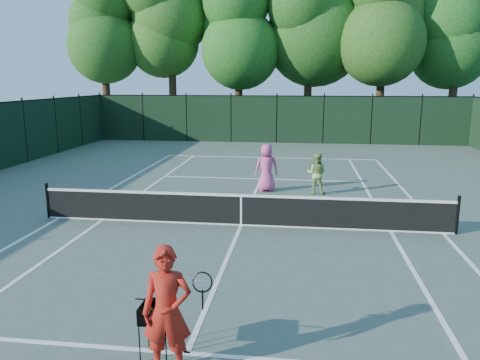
# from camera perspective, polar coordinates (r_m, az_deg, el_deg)

# --- Properties ---
(ground) EXTENTS (90.00, 90.00, 0.00)m
(ground) POSITION_cam_1_polar(r_m,az_deg,el_deg) (13.32, 0.13, -5.55)
(ground) COLOR #49594E
(ground) RESTS_ON ground
(sideline_doubles_left) EXTENTS (0.10, 23.77, 0.01)m
(sideline_doubles_left) POSITION_cam_1_polar(r_m,az_deg,el_deg) (15.01, -21.18, -4.34)
(sideline_doubles_left) COLOR white
(sideline_doubles_left) RESTS_ON ground
(sideline_doubles_right) EXTENTS (0.10, 23.77, 0.01)m
(sideline_doubles_right) POSITION_cam_1_polar(r_m,az_deg,el_deg) (13.77, 23.54, -5.99)
(sideline_doubles_right) COLOR white
(sideline_doubles_right) RESTS_ON ground
(sideline_singles_left) EXTENTS (0.10, 23.77, 0.01)m
(sideline_singles_left) POSITION_cam_1_polar(r_m,az_deg,el_deg) (14.41, -16.38, -4.67)
(sideline_singles_left) COLOR white
(sideline_singles_left) RESTS_ON ground
(sideline_singles_right) EXTENTS (0.10, 23.77, 0.01)m
(sideline_singles_right) POSITION_cam_1_polar(r_m,az_deg,el_deg) (13.45, 17.90, -5.97)
(sideline_singles_right) COLOR white
(sideline_singles_right) RESTS_ON ground
(baseline_far) EXTENTS (10.97, 0.10, 0.01)m
(baseline_far) POSITION_cam_1_polar(r_m,az_deg,el_deg) (24.85, 3.66, 2.74)
(baseline_far) COLOR white
(baseline_far) RESTS_ON ground
(service_line_near) EXTENTS (8.23, 0.10, 0.01)m
(service_line_near) POSITION_cam_1_polar(r_m,az_deg,el_deg) (7.56, -6.52, -20.25)
(service_line_near) COLOR white
(service_line_near) RESTS_ON ground
(service_line_far) EXTENTS (8.23, 0.10, 0.01)m
(service_line_far) POSITION_cam_1_polar(r_m,az_deg,el_deg) (19.48, 2.55, 0.14)
(service_line_far) COLOR white
(service_line_far) RESTS_ON ground
(center_service_line) EXTENTS (0.10, 12.80, 0.01)m
(center_service_line) POSITION_cam_1_polar(r_m,az_deg,el_deg) (13.31, 0.13, -5.54)
(center_service_line) COLOR white
(center_service_line) RESTS_ON ground
(tennis_net) EXTENTS (11.69, 0.09, 1.06)m
(tennis_net) POSITION_cam_1_polar(r_m,az_deg,el_deg) (13.18, 0.13, -3.58)
(tennis_net) COLOR black
(tennis_net) RESTS_ON ground
(fence_far) EXTENTS (24.00, 0.05, 3.00)m
(fence_far) POSITION_cam_1_polar(r_m,az_deg,el_deg) (30.73, 4.48, 7.34)
(fence_far) COLOR black
(fence_far) RESTS_ON ground
(tree_0) EXTENTS (6.40, 6.40, 13.14)m
(tree_0) POSITION_cam_1_polar(r_m,az_deg,el_deg) (37.32, -16.45, 17.98)
(tree_0) COLOR black
(tree_0) RESTS_ON ground
(tree_1) EXTENTS (6.80, 6.80, 13.98)m
(tree_1) POSITION_cam_1_polar(r_m,az_deg,el_deg) (36.20, -8.46, 19.37)
(tree_1) COLOR black
(tree_1) RESTS_ON ground
(tree_2) EXTENTS (6.00, 6.00, 12.40)m
(tree_2) POSITION_cam_1_polar(r_m,az_deg,el_deg) (34.89, -0.16, 18.18)
(tree_2) COLOR black
(tree_2) RESTS_ON ground
(tree_3) EXTENTS (7.00, 7.00, 14.45)m
(tree_3) POSITION_cam_1_polar(r_m,az_deg,el_deg) (35.24, 8.56, 20.09)
(tree_3) COLOR black
(tree_3) RESTS_ON ground
(tree_4) EXTENTS (6.20, 6.20, 12.97)m
(tree_4) POSITION_cam_1_polar(r_m,az_deg,el_deg) (34.84, 17.23, 18.36)
(tree_4) COLOR black
(tree_4) RESTS_ON ground
(tree_5) EXTENTS (5.80, 5.80, 12.23)m
(tree_5) POSITION_cam_1_polar(r_m,az_deg,el_deg) (36.39, 25.17, 16.81)
(tree_5) COLOR black
(tree_5) RESTS_ON ground
(coach) EXTENTS (0.93, 0.70, 1.87)m
(coach) POSITION_cam_1_polar(r_m,az_deg,el_deg) (6.71, -8.86, -15.59)
(coach) COLOR #A91D13
(coach) RESTS_ON ground
(player_pink) EXTENTS (0.97, 0.74, 1.76)m
(player_pink) POSITION_cam_1_polar(r_m,az_deg,el_deg) (17.21, 3.26, 1.52)
(player_pink) COLOR #D54B89
(player_pink) RESTS_ON ground
(player_green) EXTENTS (0.81, 0.69, 1.48)m
(player_green) POSITION_cam_1_polar(r_m,az_deg,el_deg) (17.05, 9.30, 0.80)
(player_green) COLOR #8DB158
(player_green) RESTS_ON ground
(ball_hopper) EXTENTS (0.46, 0.46, 0.83)m
(ball_hopper) POSITION_cam_1_polar(r_m,az_deg,el_deg) (7.23, -10.22, -15.64)
(ball_hopper) COLOR black
(ball_hopper) RESTS_ON ground
(loose_ball_midcourt) EXTENTS (0.07, 0.07, 0.07)m
(loose_ball_midcourt) POSITION_cam_1_polar(r_m,az_deg,el_deg) (10.11, -8.54, -11.37)
(loose_ball_midcourt) COLOR #D8EA30
(loose_ball_midcourt) RESTS_ON ground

